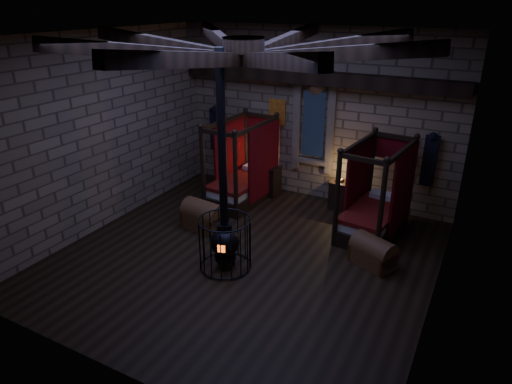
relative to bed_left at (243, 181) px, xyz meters
The scene contains 8 objects.
room 4.22m from the bed_left, 58.51° to the right, with size 7.02×7.02×4.29m.
bed_left is the anchor object (origin of this frame).
bed_right 3.39m from the bed_left, ahead, with size 1.23×2.04×2.02m.
trunk_left 1.79m from the bed_left, 90.24° to the right, with size 0.97×0.69×0.67m.
trunk_right 4.03m from the bed_left, 22.17° to the right, with size 0.96×0.81×0.60m.
nightstand_left 0.77m from the bed_left, 53.06° to the left, with size 0.53×0.51×0.95m.
nightstand_right 2.39m from the bed_left, 16.11° to the left, with size 0.44×0.42×0.76m.
stove 3.19m from the bed_left, 66.57° to the right, with size 0.99×0.99×4.05m.
Camera 1 is at (3.89, -6.87, 4.76)m, focal length 32.00 mm.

